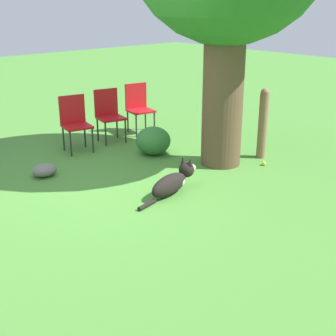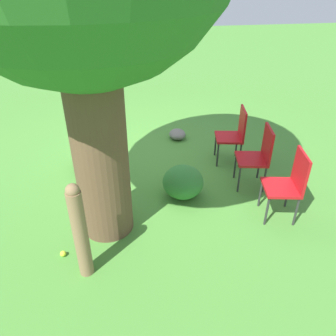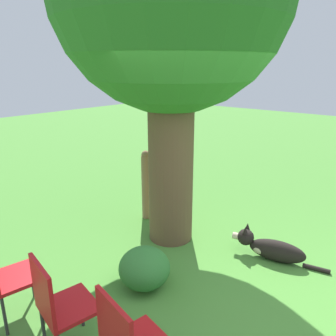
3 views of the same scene
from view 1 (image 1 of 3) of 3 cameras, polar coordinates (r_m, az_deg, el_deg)
ground_plane at (r=6.74m, az=-5.50°, el=-1.27°), size 30.00×30.00×0.00m
dog at (r=6.18m, az=0.64°, el=-1.70°), size 0.39×1.19×0.40m
fence_post at (r=7.58m, az=11.50°, el=5.38°), size 0.15×0.15×1.13m
red_chair_0 at (r=7.95m, az=-11.28°, el=5.76°), size 0.50×0.52×0.92m
red_chair_1 at (r=8.41m, az=-7.23°, el=6.77°), size 0.50×0.52×0.92m
red_chair_2 at (r=8.91m, az=-3.61°, el=7.65°), size 0.50×0.52×0.92m
tennis_ball at (r=7.37m, az=11.61°, el=0.57°), size 0.07×0.07×0.07m
garden_rock at (r=7.01m, az=-14.82°, el=-0.26°), size 0.31×0.36×0.18m
low_shrub at (r=7.69m, az=-1.81°, el=3.35°), size 0.57×0.57×0.46m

